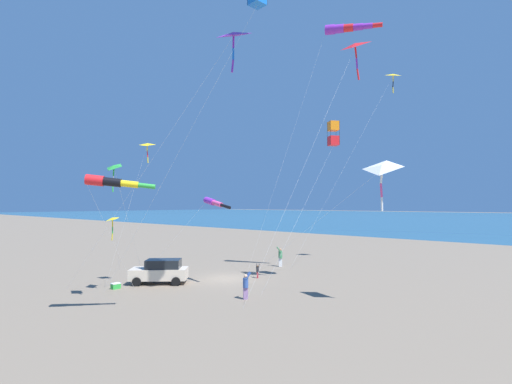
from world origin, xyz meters
name	(u,v)px	position (x,y,z in m)	size (l,w,h in m)	color
ground_plane	(227,278)	(0.00, 0.00, 0.00)	(600.00, 600.00, 0.00)	#756654
parked_car	(160,271)	(4.79, -2.47, 0.95)	(4.32, 4.38, 1.85)	beige
cooler_box	(116,286)	(8.02, -3.29, 0.21)	(0.62, 0.42, 0.42)	green
person_adult_flyer	(280,256)	(-7.59, -0.37, 1.07)	(0.69, 0.70, 1.96)	silver
person_child_green_jacket	(258,270)	(-1.81, 1.76, 0.64)	(0.42, 0.38, 1.18)	#B72833
person_child_grey_jacket	(246,284)	(3.95, 5.83, 0.96)	(0.63, 0.60, 1.76)	#8E6B9E
kite_delta_orange_high_right	(147,145)	(6.42, -1.91, 10.49)	(2.45, 2.94, 10.75)	yellow
kite_delta_teal_far_right	(355,46)	(-3.26, 9.97, 17.65)	(9.52, 3.78, 18.13)	red
kite_delta_small_distant	(114,168)	(10.25, 0.46, 8.40)	(5.99, 6.01, 8.73)	green
kite_windsock_blue_topmost	(214,203)	(1.85, 0.40, 6.27)	(3.82, 7.48, 6.73)	purple
kite_box_green_low_center	(333,134)	(-4.47, 7.43, 11.73)	(7.71, 1.95, 12.70)	orange
kite_delta_long_streamer_right	(233,36)	(5.19, 5.87, 16.82)	(6.33, 12.48, 17.26)	purple
kite_delta_red_high_left	(393,76)	(-16.85, 7.35, 19.52)	(10.60, 6.95, 19.88)	yellow
kite_delta_purple_drifting	(382,169)	(-0.14, 13.23, 8.28)	(1.40, 12.16, 8.85)	white
kite_windsock_rainbow_low_near	(111,182)	(11.79, 3.10, 7.34)	(5.73, 6.63, 7.76)	red
kite_windsock_yellow_midlevel	(345,28)	(-7.80, 6.78, 21.58)	(7.38, 9.25, 22.11)	purple
kite_delta_black_fish_shape	(112,219)	(8.73, -2.55, 5.06)	(3.06, 3.93, 5.28)	yellow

